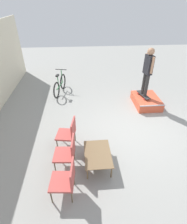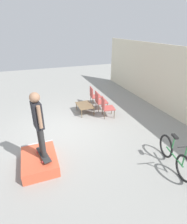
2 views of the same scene
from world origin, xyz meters
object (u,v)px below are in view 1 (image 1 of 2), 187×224
patio_chair_left (66,179)px  patio_chair_right (69,132)px  skate_ramp_box (146,101)px  person_skater (148,68)px  skateboard_on_ramp (143,95)px  patio_chair_center (68,152)px  coffee_table (98,154)px  bicycle (60,85)px

patio_chair_left → patio_chair_right: same height
skate_ramp_box → person_skater: person_skater is taller
skateboard_on_ramp → person_skater: (0.00, 0.00, 1.11)m
patio_chair_center → patio_chair_right: (0.77, 0.00, 0.00)m
coffee_table → skate_ramp_box: bearing=-38.4°
skate_ramp_box → patio_chair_right: size_ratio=1.44×
person_skater → patio_chair_left: size_ratio=1.99×
coffee_table → bicycle: (4.30, 1.30, 0.03)m
person_skater → coffee_table: person_skater is taller
coffee_table → skateboard_on_ramp: bearing=-36.1°
skate_ramp_box → skateboard_on_ramp: size_ratio=1.62×
person_skater → coffee_table: size_ratio=1.85×
skateboard_on_ramp → patio_chair_right: (-2.24, 2.95, 0.10)m
person_skater → patio_chair_right: size_ratio=1.99×
skate_ramp_box → bicycle: 3.88m
skateboard_on_ramp → patio_chair_left: patio_chair_left is taller
skate_ramp_box → patio_chair_left: size_ratio=1.44×
coffee_table → bicycle: size_ratio=0.61×
patio_chair_center → patio_chair_right: size_ratio=1.00×
patio_chair_center → patio_chair_left: bearing=4.4°
patio_chair_center → patio_chair_right: same height
skateboard_on_ramp → person_skater: person_skater is taller
person_skater → patio_chair_left: (-3.78, 2.95, -1.02)m
patio_chair_right → coffee_table: bearing=54.9°
person_skater → coffee_table: 3.89m
coffee_table → patio_chair_right: (0.76, 0.76, 0.16)m
skate_ramp_box → coffee_table: size_ratio=1.34×
patio_chair_right → skate_ramp_box: bearing=134.9°
skate_ramp_box → person_skater: size_ratio=0.72×
patio_chair_left → patio_chair_center: size_ratio=1.00×
patio_chair_left → person_skater: bearing=147.1°
skate_ramp_box → patio_chair_left: bearing=140.3°
skateboard_on_ramp → patio_chair_left: size_ratio=0.89×
skateboard_on_ramp → patio_chair_right: patio_chair_right is taller
patio_chair_center → bicycle: bicycle is taller
patio_chair_left → patio_chair_right: 1.54m
skate_ramp_box → patio_chair_center: 4.27m
skate_ramp_box → person_skater: bearing=60.2°
coffee_table → patio_chair_left: patio_chair_left is taller
patio_chair_left → patio_chair_center: (0.78, -0.00, 0.00)m
patio_chair_left → bicycle: (5.08, 0.54, -0.13)m
skateboard_on_ramp → patio_chair_center: 4.21m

